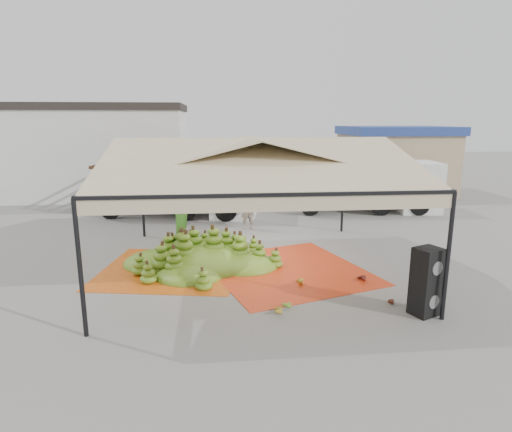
{
  "coord_description": "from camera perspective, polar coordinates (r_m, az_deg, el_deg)",
  "views": [
    {
      "loc": [
        -1.19,
        -12.69,
        4.54
      ],
      "look_at": [
        0.2,
        1.5,
        1.3
      ],
      "focal_mm": 30.0,
      "sensor_mm": 36.0,
      "label": 1
    }
  ],
  "objects": [
    {
      "name": "ground",
      "position": [
        13.53,
        -0.22,
        -6.81
      ],
      "size": [
        90.0,
        90.0,
        0.0
      ],
      "primitive_type": "plane",
      "color": "slate",
      "rests_on": "ground"
    },
    {
      "name": "hand_red_b",
      "position": [
        12.73,
        13.6,
        -7.94
      ],
      "size": [
        0.52,
        0.44,
        0.22
      ],
      "primitive_type": "ellipsoid",
      "rotation": [
        0.0,
        0.0,
        0.09
      ],
      "color": "#511512",
      "rests_on": "ground"
    },
    {
      "name": "hand_red_a",
      "position": [
        11.46,
        17.15,
        -10.66
      ],
      "size": [
        0.49,
        0.45,
        0.18
      ],
      "primitive_type": "ellipsoid",
      "rotation": [
        0.0,
        0.0,
        -0.43
      ],
      "color": "#612A16",
      "rests_on": "ground"
    },
    {
      "name": "canopy_tent",
      "position": [
        12.8,
        -0.24,
        7.25
      ],
      "size": [
        8.1,
        8.1,
        4.0
      ],
      "color": "black",
      "rests_on": "ground"
    },
    {
      "name": "building_tan",
      "position": [
        28.13,
        18.01,
        7.16
      ],
      "size": [
        6.3,
        5.3,
        4.1
      ],
      "color": "tan",
      "rests_on": "ground"
    },
    {
      "name": "hand_yellow_b",
      "position": [
        12.22,
        5.46,
        -8.52
      ],
      "size": [
        0.48,
        0.4,
        0.21
      ],
      "primitive_type": "ellipsoid",
      "rotation": [
        0.0,
        0.0,
        -0.02
      ],
      "color": "gold",
      "rests_on": "ground"
    },
    {
      "name": "hand_green",
      "position": [
        10.85,
        3.87,
        -11.41
      ],
      "size": [
        0.55,
        0.54,
        0.19
      ],
      "primitive_type": "ellipsoid",
      "rotation": [
        0.0,
        0.0,
        -0.76
      ],
      "color": "#557819",
      "rests_on": "ground"
    },
    {
      "name": "truck_right",
      "position": [
        22.2,
        15.0,
        4.55
      ],
      "size": [
        7.37,
        3.08,
        2.46
      ],
      "rotation": [
        0.0,
        0.0,
        -0.09
      ],
      "color": "#523C1B",
      "rests_on": "ground"
    },
    {
      "name": "truck_left",
      "position": [
        20.76,
        -9.55,
        4.42
      ],
      "size": [
        7.79,
        3.89,
        2.56
      ],
      "rotation": [
        0.0,
        0.0,
        -0.19
      ],
      "color": "#492718",
      "rests_on": "ground"
    },
    {
      "name": "banana_leaves",
      "position": [
        15.29,
        -9.53,
        -4.65
      ],
      "size": [
        0.96,
        1.36,
        3.7
      ],
      "primitive_type": null,
      "color": "#2E6A1C",
      "rests_on": "ground"
    },
    {
      "name": "building_white",
      "position": [
        28.16,
        -24.06,
        7.99
      ],
      "size": [
        14.3,
        6.3,
        5.4
      ],
      "color": "silver",
      "rests_on": "ground"
    },
    {
      "name": "hand_yellow_a",
      "position": [
        10.46,
        2.44,
        -12.28
      ],
      "size": [
        0.51,
        0.43,
        0.22
      ],
      "primitive_type": "ellipsoid",
      "rotation": [
        0.0,
        0.0,
        -0.08
      ],
      "color": "#B48724",
      "rests_on": "ground"
    },
    {
      "name": "tarp_left",
      "position": [
        13.58,
        -11.28,
        -6.96
      ],
      "size": [
        4.74,
        4.58,
        0.01
      ],
      "primitive_type": "cube",
      "rotation": [
        0.0,
        0.0,
        -0.17
      ],
      "color": "#DA5C14",
      "rests_on": "ground"
    },
    {
      "name": "vendor",
      "position": [
        17.92,
        -1.12,
        0.89
      ],
      "size": [
        0.68,
        0.52,
        1.68
      ],
      "primitive_type": "imported",
      "rotation": [
        0.0,
        0.0,
        3.35
      ],
      "color": "gray",
      "rests_on": "ground"
    },
    {
      "name": "banana_heap",
      "position": [
        13.6,
        -7.07,
        -4.37
      ],
      "size": [
        5.32,
        4.46,
        1.09
      ],
      "primitive_type": "ellipsoid",
      "rotation": [
        0.0,
        0.0,
        -0.05
      ],
      "color": "#4F7117",
      "rests_on": "ground"
    },
    {
      "name": "speaker_stack",
      "position": [
        10.89,
        21.73,
        -8.13
      ],
      "size": [
        0.75,
        0.71,
        1.64
      ],
      "rotation": [
        0.0,
        0.0,
        0.41
      ],
      "color": "black",
      "rests_on": "ground"
    },
    {
      "name": "tarp_right",
      "position": [
        13.26,
        4.19,
        -7.22
      ],
      "size": [
        5.61,
        5.75,
        0.01
      ],
      "primitive_type": "cube",
      "rotation": [
        0.0,
        0.0,
        0.31
      ],
      "color": "red",
      "rests_on": "ground"
    },
    {
      "name": "hanging_bunches",
      "position": [
        12.52,
        10.98,
        3.75
      ],
      "size": [
        4.74,
        0.24,
        0.2
      ],
      "color": "#51821B",
      "rests_on": "ground"
    }
  ]
}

